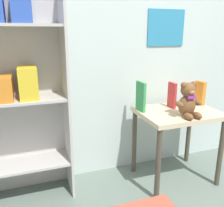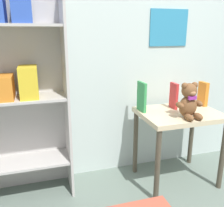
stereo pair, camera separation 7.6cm
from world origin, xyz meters
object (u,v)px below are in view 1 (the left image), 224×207
object	(u,v)px
teddy_bear	(188,101)
book_standing_orange	(200,93)
book_standing_green	(141,96)
bookshelf_side	(16,82)
display_table	(177,122)
book_standing_red	(172,95)

from	to	relation	value
teddy_bear	book_standing_orange	world-z (taller)	teddy_bear
book_standing_orange	book_standing_green	bearing A→B (deg)	176.66
book_standing_green	book_standing_orange	bearing A→B (deg)	-2.76
bookshelf_side	book_standing_green	bearing A→B (deg)	-5.01
display_table	book_standing_red	distance (m)	0.22
book_standing_green	teddy_bear	bearing A→B (deg)	-43.69
teddy_bear	book_standing_red	distance (m)	0.23
bookshelf_side	book_standing_red	world-z (taller)	bookshelf_side
teddy_bear	book_standing_green	world-z (taller)	teddy_bear
display_table	teddy_bear	size ratio (longest dim) A/B	2.38
teddy_bear	book_standing_green	size ratio (longest dim) A/B	1.12
display_table	book_standing_green	xyz separation A→B (m)	(-0.28, 0.11, 0.21)
book_standing_red	teddy_bear	bearing A→B (deg)	-92.96
bookshelf_side	display_table	distance (m)	1.26
bookshelf_side	book_standing_green	xyz separation A→B (m)	(0.91, -0.08, -0.16)
book_standing_red	book_standing_orange	distance (m)	0.28
display_table	book_standing_red	size ratio (longest dim) A/B	2.95
bookshelf_side	book_standing_orange	bearing A→B (deg)	-3.39
display_table	teddy_bear	xyz separation A→B (m)	(-0.01, -0.13, 0.21)
book_standing_orange	book_standing_red	bearing A→B (deg)	177.68
display_table	book_standing_green	size ratio (longest dim) A/B	2.67
book_standing_red	book_standing_green	bearing A→B (deg)	177.90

